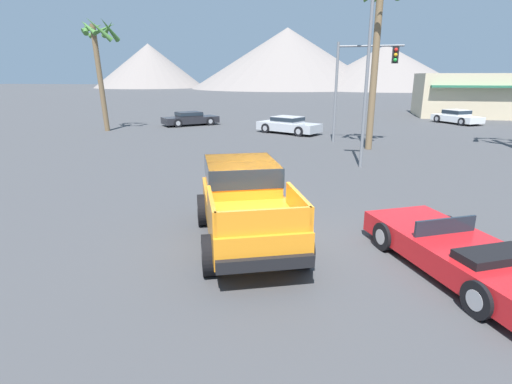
# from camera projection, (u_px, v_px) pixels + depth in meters

# --- Properties ---
(ground_plane) EXTENTS (320.00, 320.00, 0.00)m
(ground_plane) POSITION_uv_depth(u_px,v_px,m) (265.00, 239.00, 9.98)
(ground_plane) COLOR #424244
(orange_pickup_truck) EXTENTS (3.59, 5.22, 1.85)m
(orange_pickup_truck) POSITION_uv_depth(u_px,v_px,m) (245.00, 198.00, 9.74)
(orange_pickup_truck) COLOR orange
(orange_pickup_truck) RESTS_ON ground_plane
(red_convertible_car) EXTENTS (3.72, 4.85, 1.01)m
(red_convertible_car) POSITION_uv_depth(u_px,v_px,m) (461.00, 254.00, 8.14)
(red_convertible_car) COLOR red
(red_convertible_car) RESTS_ON ground_plane
(parked_car_white) EXTENTS (3.75, 4.34, 1.16)m
(parked_car_white) POSITION_uv_depth(u_px,v_px,m) (457.00, 117.00, 33.64)
(parked_car_white) COLOR white
(parked_car_white) RESTS_ON ground_plane
(parked_car_silver) EXTENTS (4.79, 3.48, 1.17)m
(parked_car_silver) POSITION_uv_depth(u_px,v_px,m) (288.00, 125.00, 27.97)
(parked_car_silver) COLOR #B7BABF
(parked_car_silver) RESTS_ON ground_plane
(parked_car_dark) EXTENTS (4.45, 4.29, 1.08)m
(parked_car_dark) POSITION_uv_depth(u_px,v_px,m) (190.00, 118.00, 32.52)
(parked_car_dark) COLOR #232328
(parked_car_dark) RESTS_ON ground_plane
(traffic_light_main) EXTENTS (3.68, 0.38, 5.78)m
(traffic_light_main) POSITION_uv_depth(u_px,v_px,m) (361.00, 74.00, 23.02)
(traffic_light_main) COLOR slate
(traffic_light_main) RESTS_ON ground_plane
(street_lamp_post) EXTENTS (0.90, 0.24, 7.28)m
(street_lamp_post) POSITION_uv_depth(u_px,v_px,m) (368.00, 63.00, 16.53)
(street_lamp_post) COLOR slate
(street_lamp_post) RESTS_ON ground_plane
(palm_tree_tall) EXTENTS (2.73, 2.90, 7.71)m
(palm_tree_tall) POSITION_uv_depth(u_px,v_px,m) (99.00, 48.00, 27.75)
(palm_tree_tall) COLOR brown
(palm_tree_tall) RESTS_ON ground_plane
(palm_tree_leaning) EXTENTS (2.77, 2.91, 8.69)m
(palm_tree_leaning) POSITION_uv_depth(u_px,v_px,m) (378.00, 22.00, 20.33)
(palm_tree_leaning) COLOR brown
(palm_tree_leaning) RESTS_ON ground_plane
(storefront_building) EXTENTS (10.49, 7.71, 4.12)m
(storefront_building) POSITION_uv_depth(u_px,v_px,m) (474.00, 95.00, 39.20)
(storefront_building) COLOR beige
(storefront_building) RESTS_ON ground_plane
(distant_mountain_range) EXTENTS (116.12, 59.12, 17.89)m
(distant_mountain_range) POSITION_uv_depth(u_px,v_px,m) (283.00, 62.00, 122.42)
(distant_mountain_range) COLOR gray
(distant_mountain_range) RESTS_ON ground_plane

